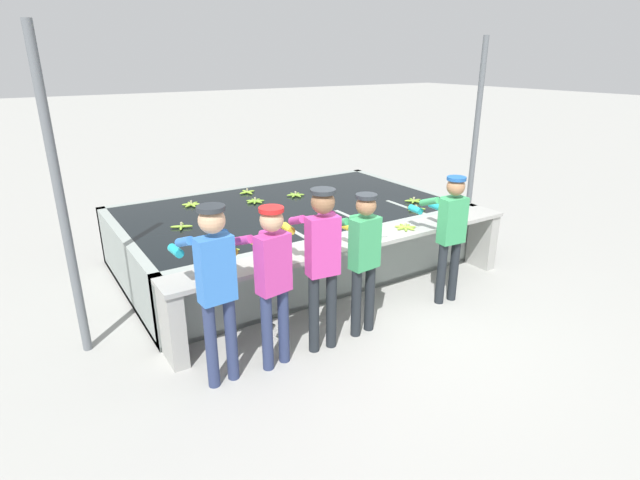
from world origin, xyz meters
TOP-DOWN VIEW (x-y plane):
  - ground_plane at (0.00, 0.00)m, footprint 80.00×80.00m
  - wash_tank at (0.00, 1.89)m, footprint 4.73×2.91m
  - work_ledge at (0.00, 0.23)m, footprint 4.73×0.45m
  - worker_0 at (-1.99, -0.33)m, footprint 0.43×0.73m
  - worker_1 at (-1.44, -0.35)m, footprint 0.48×0.74m
  - worker_2 at (-0.89, -0.35)m, footprint 0.46×0.74m
  - worker_3 at (-0.34, -0.31)m, footprint 0.45×0.73m
  - worker_4 at (1.00, -0.28)m, footprint 0.44×0.73m
  - banana_bunch_floating_0 at (0.54, 1.86)m, footprint 0.28×0.28m
  - banana_bunch_floating_1 at (0.38, 2.35)m, footprint 0.27×0.28m
  - banana_bunch_floating_2 at (1.70, 1.10)m, footprint 0.27×0.28m
  - banana_bunch_floating_3 at (-1.16, 2.71)m, footprint 0.27×0.28m
  - banana_bunch_floating_4 at (-0.18, 2.91)m, footprint 0.28×0.28m
  - banana_bunch_floating_5 at (-1.61, 1.81)m, footprint 0.27×0.27m
  - banana_bunch_floating_6 at (1.44, 0.77)m, footprint 0.26×0.28m
  - banana_bunch_floating_7 at (-0.30, 2.37)m, footprint 0.28×0.28m
  - banana_bunch_floating_8 at (-1.44, 0.73)m, footprint 0.27×0.28m
  - banana_bunch_ledge_0 at (0.76, 0.23)m, footprint 0.27×0.28m
  - knife_0 at (0.17, 0.23)m, footprint 0.33×0.18m
  - support_post_left at (-2.98, 0.94)m, footprint 0.09×0.09m
  - support_post_right at (3.18, 1.31)m, footprint 0.09×0.09m

SIDE VIEW (x-z plane):
  - ground_plane at x=0.00m, z-range 0.00..0.00m
  - wash_tank at x=0.00m, z-range -0.01..0.84m
  - work_ledge at x=0.00m, z-range 0.19..1.04m
  - knife_0 at x=0.17m, z-range 0.85..0.87m
  - banana_bunch_floating_0 at x=0.54m, z-range 0.83..0.90m
  - banana_bunch_floating_7 at x=-0.30m, z-range 0.83..0.90m
  - banana_bunch_floating_1 at x=0.38m, z-range 0.83..0.90m
  - banana_bunch_floating_3 at x=-1.16m, z-range 0.83..0.90m
  - banana_bunch_floating_2 at x=1.70m, z-range 0.83..0.90m
  - banana_bunch_floating_6 at x=1.44m, z-range 0.83..0.90m
  - banana_bunch_floating_8 at x=-1.44m, z-range 0.83..0.90m
  - banana_bunch_floating_4 at x=-0.18m, z-range 0.83..0.90m
  - banana_bunch_floating_5 at x=-1.61m, z-range 0.83..0.90m
  - banana_bunch_ledge_0 at x=0.76m, z-range 0.83..0.91m
  - worker_3 at x=-0.34m, z-range 0.16..1.75m
  - worker_4 at x=1.00m, z-range 0.16..1.76m
  - worker_1 at x=-1.44m, z-range 0.17..1.81m
  - worker_2 at x=-0.89m, z-range 0.19..1.92m
  - worker_0 at x=-1.99m, z-range 0.20..1.93m
  - support_post_left at x=-2.98m, z-range 0.00..3.20m
  - support_post_right at x=3.18m, z-range 0.00..3.20m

